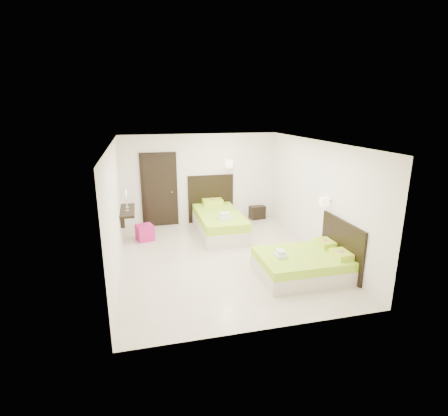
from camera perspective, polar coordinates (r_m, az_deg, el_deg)
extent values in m
plane|color=beige|center=(8.03, -0.18, -8.19)|extent=(5.50, 5.50, 0.00)
cube|color=beige|center=(9.50, -0.78, -3.13)|extent=(1.13, 2.26, 0.36)
cube|color=#8DC51F|center=(9.41, -0.78, -1.44)|extent=(1.12, 2.24, 0.23)
cube|color=black|center=(10.38, -2.17, 1.55)|extent=(1.36, 0.05, 1.41)
cube|color=#BEDE28|center=(10.15, -1.87, 0.99)|extent=(0.57, 0.38, 0.16)
cylinder|color=#EB379A|center=(10.13, -1.88, 1.43)|extent=(0.14, 0.14, 0.00)
cube|color=silver|center=(8.78, 0.13, -1.63)|extent=(0.34, 0.25, 0.09)
cube|color=silver|center=(8.75, 0.13, -1.07)|extent=(0.25, 0.19, 0.09)
cube|color=#F0DFC5|center=(10.13, 0.75, 7.25)|extent=(0.20, 0.20, 0.23)
cylinder|color=#2D2116|center=(10.21, 0.63, 7.31)|extent=(0.03, 0.16, 0.03)
cube|color=beige|center=(7.38, 12.61, -9.69)|extent=(1.77, 1.33, 0.28)
cube|color=#8DC51F|center=(7.28, 12.72, -8.05)|extent=(1.76, 1.32, 0.18)
cube|color=black|center=(7.62, 18.63, -5.94)|extent=(0.05, 1.51, 1.11)
cube|color=#BEDE28|center=(7.29, 18.61, -7.20)|extent=(0.30, 0.44, 0.12)
cylinder|color=#EB379A|center=(7.27, 18.65, -6.73)|extent=(0.11, 0.11, 0.00)
cube|color=#BEDE28|center=(7.78, 16.20, -5.52)|extent=(0.30, 0.44, 0.12)
cylinder|color=#EB379A|center=(7.76, 16.23, -5.08)|extent=(0.11, 0.11, 0.00)
cube|color=silver|center=(7.04, 9.19, -7.61)|extent=(0.20, 0.27, 0.07)
cube|color=silver|center=(7.01, 9.22, -7.08)|extent=(0.15, 0.20, 0.07)
cube|color=#F0DFC5|center=(7.74, 16.05, 1.03)|extent=(0.16, 0.16, 0.18)
cylinder|color=#2D2116|center=(7.78, 16.56, 1.07)|extent=(0.16, 0.03, 0.03)
cube|color=black|center=(10.86, 5.29, -0.62)|extent=(0.51, 0.47, 0.40)
cube|color=#AC175D|center=(9.25, -12.79, -3.93)|extent=(0.50, 0.50, 0.40)
cube|color=black|center=(10.10, -10.51, 2.89)|extent=(1.02, 0.06, 2.14)
cube|color=black|center=(10.06, -10.49, 2.85)|extent=(0.88, 0.04, 2.06)
cylinder|color=silver|center=(10.07, -8.48, 2.65)|extent=(0.03, 0.10, 0.03)
cube|color=black|center=(9.07, -15.49, -0.41)|extent=(0.35, 1.20, 0.06)
cube|color=black|center=(8.69, -16.23, -2.22)|extent=(0.10, 0.04, 0.30)
cube|color=black|center=(9.55, -16.06, -0.58)|extent=(0.10, 0.04, 0.30)
cylinder|color=silver|center=(8.92, -15.53, -0.43)|extent=(0.10, 0.10, 0.02)
cylinder|color=silver|center=(8.89, -15.58, 0.31)|extent=(0.02, 0.02, 0.22)
cone|color=silver|center=(8.85, -15.65, 1.12)|extent=(0.07, 0.07, 0.04)
cylinder|color=white|center=(8.83, -15.69, 1.72)|extent=(0.02, 0.02, 0.15)
sphere|color=#FFB23F|center=(8.81, -15.73, 2.27)|extent=(0.02, 0.02, 0.02)
cylinder|color=silver|center=(9.21, -15.49, 0.08)|extent=(0.10, 0.10, 0.02)
cylinder|color=silver|center=(9.18, -15.55, 0.80)|extent=(0.02, 0.02, 0.22)
cone|color=silver|center=(9.14, -15.61, 1.59)|extent=(0.07, 0.07, 0.04)
cylinder|color=white|center=(9.12, -15.65, 2.17)|extent=(0.02, 0.02, 0.15)
sphere|color=#FFB23F|center=(9.10, -15.69, 2.70)|extent=(0.02, 0.02, 0.02)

